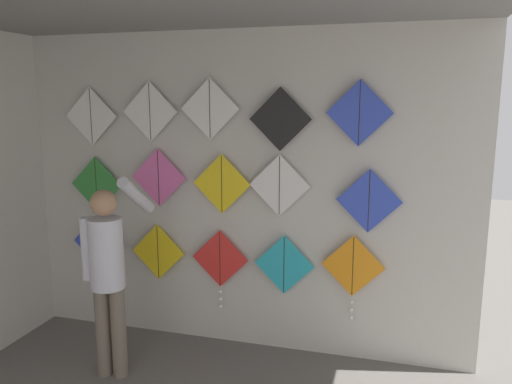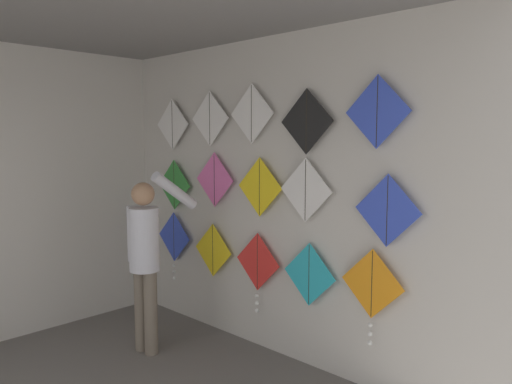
# 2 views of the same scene
# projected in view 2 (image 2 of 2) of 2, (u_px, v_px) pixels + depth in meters

# --- Properties ---
(back_panel) EXTENTS (4.45, 0.06, 2.80)m
(back_panel) POSITION_uv_depth(u_px,v_px,m) (262.00, 196.00, 4.53)
(back_panel) COLOR beige
(back_panel) RESTS_ON ground
(shopkeeper) EXTENTS (0.42, 0.59, 1.64)m
(shopkeeper) POSITION_uv_depth(u_px,v_px,m) (146.00, 251.00, 4.42)
(shopkeeper) COLOR #726656
(shopkeeper) RESTS_ON ground
(kite_0) EXTENTS (0.53, 0.04, 0.74)m
(kite_0) POSITION_uv_depth(u_px,v_px,m) (174.00, 241.00, 5.36)
(kite_0) COLOR blue
(kite_1) EXTENTS (0.53, 0.01, 0.53)m
(kite_1) POSITION_uv_depth(u_px,v_px,m) (213.00, 250.00, 4.93)
(kite_1) COLOR yellow
(kite_2) EXTENTS (0.53, 0.04, 0.74)m
(kite_2) POSITION_uv_depth(u_px,v_px,m) (257.00, 266.00, 4.51)
(kite_2) COLOR red
(kite_3) EXTENTS (0.53, 0.01, 0.53)m
(kite_3) POSITION_uv_depth(u_px,v_px,m) (309.00, 274.00, 4.10)
(kite_3) COLOR #28B2C6
(kite_4) EXTENTS (0.53, 0.04, 0.74)m
(kite_4) POSITION_uv_depth(u_px,v_px,m) (372.00, 289.00, 3.70)
(kite_4) COLOR orange
(kite_5) EXTENTS (0.53, 0.01, 0.53)m
(kite_5) POSITION_uv_depth(u_px,v_px,m) (174.00, 185.00, 5.28)
(kite_5) COLOR #338C38
(kite_6) EXTENTS (0.53, 0.01, 0.53)m
(kite_6) POSITION_uv_depth(u_px,v_px,m) (215.00, 180.00, 4.83)
(kite_6) COLOR pink
(kite_7) EXTENTS (0.53, 0.01, 0.53)m
(kite_7) POSITION_uv_depth(u_px,v_px,m) (260.00, 187.00, 4.42)
(kite_7) COLOR yellow
(kite_8) EXTENTS (0.53, 0.01, 0.53)m
(kite_8) POSITION_uv_depth(u_px,v_px,m) (306.00, 190.00, 4.06)
(kite_8) COLOR white
(kite_9) EXTENTS (0.53, 0.01, 0.53)m
(kite_9) POSITION_uv_depth(u_px,v_px,m) (387.00, 210.00, 3.56)
(kite_9) COLOR blue
(kite_10) EXTENTS (0.53, 0.01, 0.53)m
(kite_10) POSITION_uv_depth(u_px,v_px,m) (172.00, 124.00, 5.22)
(kite_10) COLOR white
(kite_11) EXTENTS (0.53, 0.01, 0.53)m
(kite_11) POSITION_uv_depth(u_px,v_px,m) (210.00, 119.00, 4.81)
(kite_11) COLOR white
(kite_12) EXTENTS (0.53, 0.01, 0.53)m
(kite_12) POSITION_uv_depth(u_px,v_px,m) (252.00, 114.00, 4.41)
(kite_12) COLOR white
(kite_13) EXTENTS (0.53, 0.01, 0.53)m
(kite_13) POSITION_uv_depth(u_px,v_px,m) (306.00, 122.00, 4.00)
(kite_13) COLOR black
(kite_14) EXTENTS (0.53, 0.01, 0.53)m
(kite_14) POSITION_uv_depth(u_px,v_px,m) (377.00, 112.00, 3.55)
(kite_14) COLOR blue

